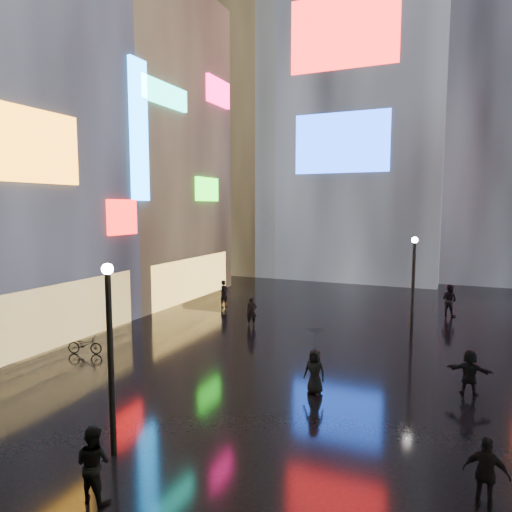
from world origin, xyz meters
The scene contains 16 objects.
ground centered at (0.00, 20.00, 0.00)m, with size 140.00×140.00×0.00m, color black.
building_left_far centered at (-15.98, 26.00, 10.98)m, with size 10.28×12.00×22.00m.
tower_main centered at (-3.00, 43.97, 21.01)m, with size 16.00×14.20×42.00m.
tower_flank_right centered at (9.00, 46.00, 17.00)m, with size 12.00×12.00×34.00m, color black.
tower_flank_left centered at (-14.00, 42.00, 13.00)m, with size 10.00×10.00×26.00m, color black.
lamp_near centered at (-2.09, 7.20, 2.94)m, with size 0.30×0.30×5.20m.
lamp_far centered at (4.34, 21.13, 2.94)m, with size 0.30×0.30×5.20m.
pedestrian_1 centered at (-1.19, 5.52, 0.88)m, with size 0.85×0.67×1.76m, color black.
pedestrian_3 centered at (6.94, 8.76, 0.81)m, with size 0.95×0.40×1.63m, color black.
pedestrian_4 centered at (1.71, 13.31, 0.80)m, with size 0.78×0.51×1.60m, color black.
pedestrian_5 centered at (6.78, 15.32, 0.82)m, with size 1.53×0.49×1.65m, color black.
pedestrian_6 centered at (-4.13, 20.85, 0.81)m, with size 0.59×0.39×1.62m, color black.
pedestrian_7 centered at (5.97, 27.95, 0.96)m, with size 0.93×0.73×1.92m, color black.
umbrella_2 centered at (1.71, 13.31, 2.00)m, with size 0.88×0.90×0.81m, color black.
bicycle centered at (-9.06, 13.38, 0.42)m, with size 0.56×1.60×0.84m, color black.
pedestrian_8 centered at (-7.73, 24.45, 0.90)m, with size 0.66×0.43×1.80m, color black.
Camera 1 is at (6.07, -1.92, 6.65)m, focal length 32.00 mm.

